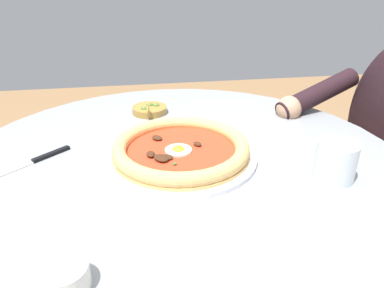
# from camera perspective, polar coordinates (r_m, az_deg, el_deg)

# --- Properties ---
(dining_table) EXTENTS (0.99, 0.99, 0.73)m
(dining_table) POSITION_cam_1_polar(r_m,az_deg,el_deg) (0.83, -2.04, -10.90)
(dining_table) COLOR gray
(dining_table) RESTS_ON ground
(pizza_on_plate) EXTENTS (0.33, 0.33, 0.04)m
(pizza_on_plate) POSITION_cam_1_polar(r_m,az_deg,el_deg) (0.75, -1.84, -0.96)
(pizza_on_plate) COLOR white
(pizza_on_plate) RESTS_ON dining_table
(water_glass) EXTENTS (0.08, 0.08, 0.08)m
(water_glass) POSITION_cam_1_polar(r_m,az_deg,el_deg) (0.72, 22.36, -2.90)
(water_glass) COLOR silver
(water_glass) RESTS_ON dining_table
(steak_knife) EXTENTS (0.17, 0.15, 0.01)m
(steak_knife) POSITION_cam_1_polar(r_m,az_deg,el_deg) (0.81, -23.93, -2.40)
(steak_knife) COLOR silver
(steak_knife) RESTS_ON dining_table
(ramekin_capers) EXTENTS (0.06, 0.06, 0.03)m
(ramekin_capers) POSITION_cam_1_polar(r_m,az_deg,el_deg) (0.50, -20.02, -19.61)
(ramekin_capers) COLOR white
(ramekin_capers) RESTS_ON dining_table
(olive_pan) EXTENTS (0.10, 0.12, 0.04)m
(olive_pan) POSITION_cam_1_polar(r_m,az_deg,el_deg) (1.00, -6.93, 5.60)
(olive_pan) COLOR olive
(olive_pan) RESTS_ON dining_table
(fork_utensil) EXTENTS (0.18, 0.04, 0.00)m
(fork_utensil) POSITION_cam_1_polar(r_m,az_deg,el_deg) (1.08, 5.50, 6.77)
(fork_utensil) COLOR #BCBCC1
(fork_utensil) RESTS_ON dining_table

